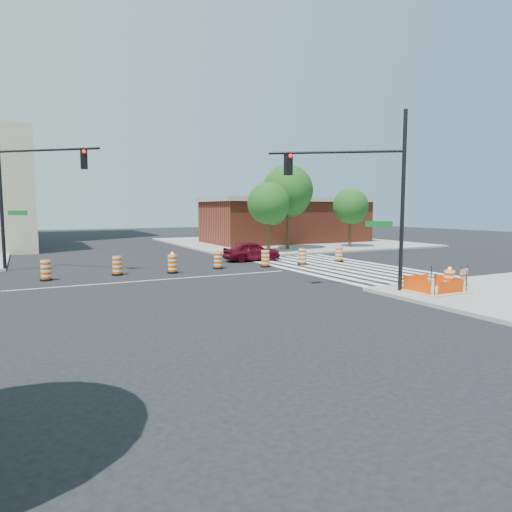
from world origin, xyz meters
name	(u,v)px	position (x,y,z in m)	size (l,w,h in m)	color
ground	(161,280)	(0.00, 0.00, 0.00)	(120.00, 120.00, 0.00)	black
sidewalk_ne	(286,242)	(18.00, 18.00, 0.07)	(22.00, 22.00, 0.15)	gray
crosswalk_east	(337,267)	(10.95, 0.00, 0.01)	(6.75, 13.50, 0.01)	silver
lane_centerline	(161,280)	(0.00, 0.00, 0.01)	(14.00, 0.12, 0.01)	silver
excavation_pit	(433,289)	(9.00, -9.00, 0.22)	(2.20, 2.20, 0.90)	tan
brick_storefront	(286,220)	(18.00, 18.00, 2.32)	(16.50, 8.50, 4.60)	maroon
red_coupe	(252,251)	(7.74, 5.29, 0.66)	(1.57, 3.89, 1.33)	#560714
signal_pole_se	(365,185)	(6.64, -7.38, 4.54)	(4.68, 3.26, 7.38)	black
signal_pole_nw	(27,179)	(-5.71, 5.97, 5.16)	(4.90, 4.29, 8.42)	black
pit_drum	(449,282)	(9.40, -9.48, 0.58)	(0.53, 0.53, 1.04)	black
barricade	(464,275)	(11.10, -8.83, 0.66)	(0.76, 0.27, 0.92)	#EE4E05
tree_north_c	(269,206)	(11.21, 9.24, 3.75)	(3.34, 3.29, 5.60)	#382314
tree_north_d	(288,193)	(13.85, 10.70, 4.81)	(4.22, 4.22, 7.17)	#382314
tree_north_e	(351,208)	(19.95, 10.06, 3.56)	(3.15, 3.12, 5.30)	#382314
median_drum_2	(46,271)	(-5.11, 2.31, 0.48)	(0.60, 0.60, 1.02)	black
median_drum_3	(117,266)	(-1.64, 2.57, 0.48)	(0.60, 0.60, 1.02)	black
median_drum_4	(172,264)	(1.22, 2.00, 0.49)	(0.60, 0.60, 1.18)	black
median_drum_5	(218,261)	(4.17, 2.57, 0.48)	(0.60, 0.60, 1.02)	black
median_drum_6	(265,259)	(7.04, 2.02, 0.48)	(0.60, 0.60, 1.02)	black
median_drum_7	(302,257)	(9.65, 1.92, 0.48)	(0.60, 0.60, 1.02)	black
median_drum_8	(339,255)	(12.73, 2.18, 0.48)	(0.60, 0.60, 1.02)	black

